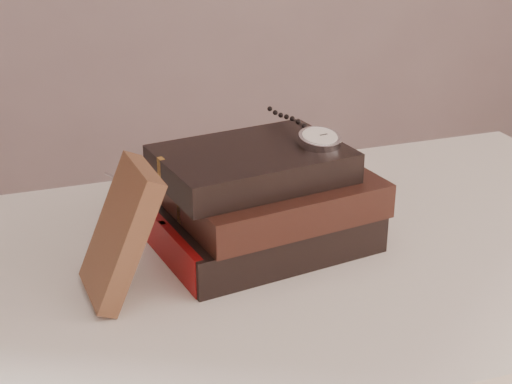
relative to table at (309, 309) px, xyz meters
name	(u,v)px	position (x,y,z in m)	size (l,w,h in m)	color
table	(309,309)	(0.00, 0.00, 0.00)	(1.00, 0.60, 0.75)	silver
book_stack	(265,202)	(-0.05, 0.03, 0.15)	(0.28, 0.21, 0.13)	black
journal	(120,233)	(-0.24, -0.03, 0.17)	(0.02, 0.10, 0.16)	#472A1B
pocket_watch	(318,138)	(0.02, 0.02, 0.23)	(0.06, 0.16, 0.02)	silver
eyeglasses	(169,182)	(-0.16, 0.10, 0.17)	(0.12, 0.14, 0.05)	silver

